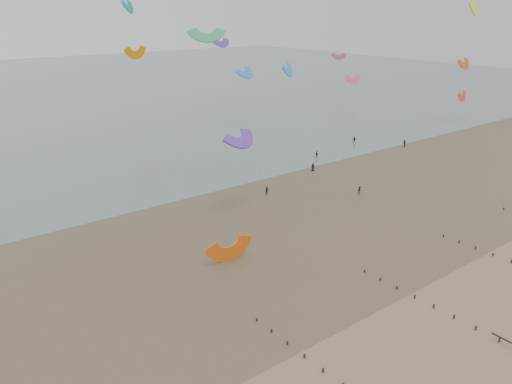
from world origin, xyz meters
The scene contains 5 objects.
ground centered at (0.00, 0.00, 0.00)m, with size 500.00×500.00×0.00m, color brown.
sea_and_shore centered at (-4.08, 34.40, 0.01)m, with size 500.00×665.00×0.03m.
kitesurfers centered at (30.34, 47.97, 0.82)m, with size 133.82×27.69×1.78m.
grounded_kite centered at (-8.33, 25.67, 0.00)m, with size 6.34×3.32×4.83m, color #E75B0E, non-canonical shape.
kites_airborne centered at (1.69, 88.78, 20.19)m, with size 234.38×120.05×38.45m.
Camera 1 is at (-42.76, -25.63, 33.05)m, focal length 35.00 mm.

